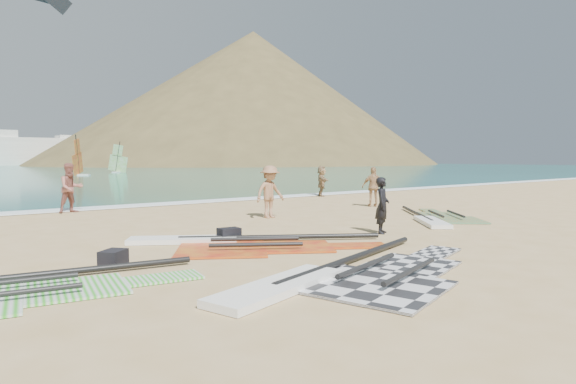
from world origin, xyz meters
TOP-DOWN VIEW (x-y plane):
  - ground at (0.00, 0.00)m, footprint 300.00×300.00m
  - surf_line at (0.00, 12.30)m, footprint 300.00×1.20m
  - headland_main at (85.00, 130.00)m, footprint 143.00×143.00m
  - headland_minor at (120.00, 140.00)m, footprint 70.00×70.00m
  - rig_grey at (-2.59, -2.05)m, footprint 6.56×3.54m
  - rig_orange at (5.36, 1.70)m, footprint 4.60×4.51m
  - rig_red at (-2.47, 1.84)m, footprint 5.43×4.62m
  - gear_bag_near at (-5.44, 1.35)m, footprint 0.62×0.60m
  - gear_bag_far at (-2.20, 2.51)m, footprint 0.55×0.41m
  - person_wetsuit at (1.67, 0.90)m, footprint 0.67×0.62m
  - beachgoer_left at (-3.66, 11.50)m, footprint 1.02×0.86m
  - beachgoer_mid at (1.29, 5.58)m, footprint 1.21×0.75m
  - beachgoer_back at (7.04, 6.00)m, footprint 1.05×0.91m
  - beachgoer_right at (9.05, 11.50)m, footprint 1.22×1.55m
  - windsurfer_centre at (7.22, 52.31)m, footprint 2.63×2.71m
  - windsurfer_right at (14.96, 61.18)m, footprint 2.27×2.24m

SIDE VIEW (x-z plane):
  - ground at x=0.00m, z-range 0.00..0.00m
  - surf_line at x=0.00m, z-range -0.02..0.02m
  - headland_main at x=85.00m, z-range -22.50..22.50m
  - headland_minor at x=120.00m, z-range -14.00..14.00m
  - rig_orange at x=5.36m, z-range -0.05..0.15m
  - rig_red at x=-2.47m, z-range -0.05..0.15m
  - rig_grey at x=-2.59m, z-range -0.05..0.15m
  - gear_bag_far at x=-2.20m, z-range 0.00..0.31m
  - gear_bag_near at x=-5.44m, z-range 0.00..0.32m
  - person_wetsuit at x=1.67m, z-range 0.00..1.54m
  - beachgoer_right at x=9.05m, z-range 0.00..1.65m
  - beachgoer_back at x=7.04m, z-range 0.00..1.69m
  - beachgoer_mid at x=1.29m, z-range 0.00..1.80m
  - beachgoer_left at x=-3.66m, z-range 0.00..1.87m
  - windsurfer_right at x=14.96m, z-range -0.95..3.57m
  - windsurfer_centre at x=7.22m, z-range -1.06..3.83m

